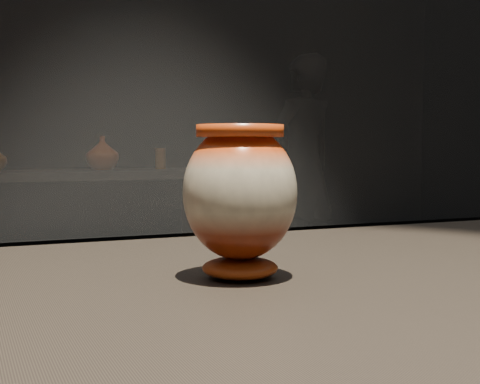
{
  "coord_description": "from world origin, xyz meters",
  "views": [
    {
      "loc": [
        -0.46,
        -0.64,
        1.05
      ],
      "look_at": [
        -0.17,
        0.05,
        1.0
      ],
      "focal_mm": 50.0,
      "sensor_mm": 36.0,
      "label": 1
    }
  ],
  "objects": [
    {
      "name": "main_vase",
      "position": [
        -0.17,
        0.05,
        1.0
      ],
      "size": [
        0.15,
        0.15,
        0.17
      ],
      "rotation": [
        0.0,
        0.0,
        -0.21
      ],
      "color": "maroon",
      "rests_on": "display_plinth"
    },
    {
      "name": "back_shelf",
      "position": [
        0.15,
        3.46,
        0.64
      ],
      "size": [
        2.0,
        0.6,
        0.9
      ],
      "color": "black",
      "rests_on": "ground"
    },
    {
      "name": "back_vase_mid",
      "position": [
        0.37,
        3.45,
        1.0
      ],
      "size": [
        0.2,
        0.2,
        0.21
      ],
      "primitive_type": "imported",
      "rotation": [
        0.0,
        0.0,
        6.25
      ],
      "color": "maroon",
      "rests_on": "back_shelf"
    },
    {
      "name": "back_vase_right",
      "position": [
        0.75,
        3.49,
        0.97
      ],
      "size": [
        0.07,
        0.07,
        0.13
      ],
      "primitive_type": "cylinder",
      "color": "#984A16",
      "rests_on": "back_shelf"
    },
    {
      "name": "visitor",
      "position": [
        2.08,
        4.04,
        0.89
      ],
      "size": [
        0.74,
        0.59,
        1.77
      ],
      "primitive_type": "imported",
      "rotation": [
        0.0,
        0.0,
        3.43
      ],
      "color": "black",
      "rests_on": "ground"
    }
  ]
}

